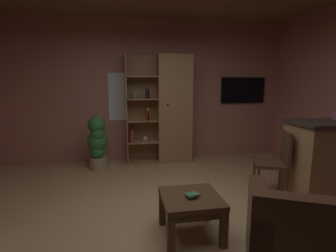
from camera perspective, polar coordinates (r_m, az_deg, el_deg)
name	(u,v)px	position (r m, az deg, el deg)	size (l,w,h in m)	color
floor	(174,225)	(3.13, 1.38, -20.77)	(5.64, 5.29, 0.02)	tan
wall_back	(148,91)	(5.36, -4.35, 7.67)	(5.76, 0.06, 2.81)	#AD7060
window_pane_back	(124,97)	(5.30, -9.67, 6.31)	(0.59, 0.01, 0.93)	white
bookshelf_cabinet	(170,110)	(5.17, 0.39, 3.59)	(1.27, 0.41, 2.10)	#997047
coffee_table	(191,204)	(2.79, 5.01, -16.64)	(0.59, 0.60, 0.43)	#4C331E
table_book_0	(193,195)	(2.76, 5.57, -14.69)	(0.12, 0.09, 0.02)	brown
table_book_1	(192,195)	(2.70, 5.23, -14.76)	(0.11, 0.09, 0.02)	#387247
dining_chair	(277,159)	(3.91, 22.70, -6.70)	(0.54, 0.54, 0.92)	#4C331E
potted_floor_plant	(97,142)	(4.90, -15.16, -3.37)	(0.36, 0.39, 0.99)	#9E896B
wall_mounted_tv	(243,90)	(5.86, 16.01, 7.51)	(0.97, 0.06, 0.54)	black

